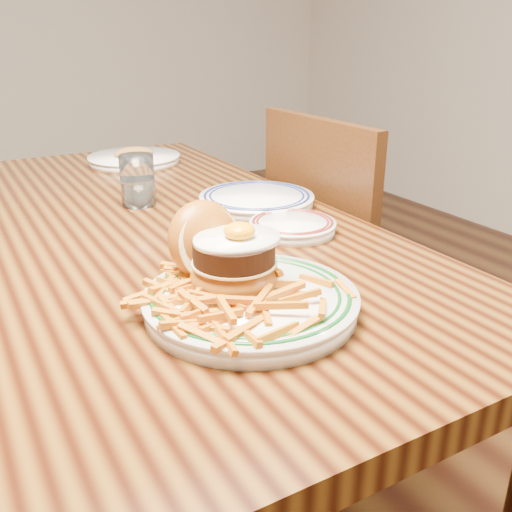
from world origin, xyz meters
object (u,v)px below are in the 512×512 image
table (146,261)px  side_plate (293,226)px  main_plate (243,283)px  chair_right (349,273)px

table → side_plate: (0.25, -0.21, 0.10)m
table → main_plate: bearing=-90.2°
side_plate → main_plate: bearing=-115.7°
chair_right → side_plate: chair_right is taller
chair_right → side_plate: (-0.34, -0.22, 0.26)m
main_plate → table: bearing=79.8°
main_plate → side_plate: (0.25, 0.24, -0.03)m
table → main_plate: (-0.00, -0.45, 0.13)m
chair_right → side_plate: 0.48m
table → chair_right: (0.58, 0.01, -0.16)m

